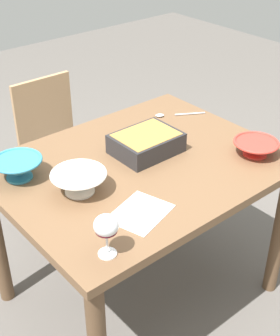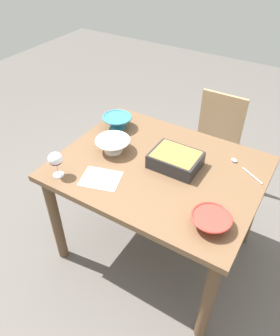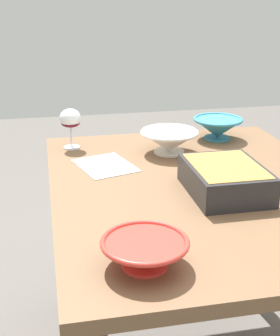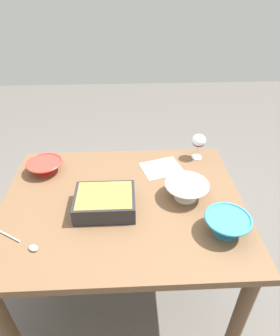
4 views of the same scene
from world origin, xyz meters
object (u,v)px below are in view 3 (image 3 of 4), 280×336
(casserole_dish, at_px, (225,178))
(mixing_bowl, at_px, (218,127))
(small_bowl, at_px, (169,140))
(serving_bowl, at_px, (145,251))
(napkin, at_px, (105,166))
(dining_table, at_px, (198,216))
(wine_glass, at_px, (70,120))

(casserole_dish, distance_m, mixing_bowl, 0.56)
(small_bowl, bearing_deg, serving_bowl, 161.25)
(small_bowl, distance_m, napkin, 0.28)
(dining_table, relative_size, casserole_dish, 4.22)
(napkin, bearing_deg, dining_table, -129.59)
(serving_bowl, bearing_deg, small_bowl, -18.75)
(dining_table, xyz_separation_m, wine_glass, (0.45, 0.38, 0.23))
(serving_bowl, bearing_deg, casserole_dish, -42.62)
(casserole_dish, height_order, napkin, casserole_dish)
(dining_table, height_order, small_bowl, small_bowl)
(casserole_dish, height_order, mixing_bowl, same)
(dining_table, distance_m, wine_glass, 0.63)
(mixing_bowl, height_order, serving_bowl, mixing_bowl)
(dining_table, distance_m, small_bowl, 0.36)
(dining_table, relative_size, serving_bowl, 5.98)
(small_bowl, relative_size, napkin, 1.00)
(serving_bowl, height_order, napkin, serving_bowl)
(casserole_dish, distance_m, serving_bowl, 0.48)
(wine_glass, height_order, serving_bowl, wine_glass)
(casserole_dish, bearing_deg, dining_table, 33.38)
(casserole_dish, height_order, small_bowl, casserole_dish)
(mixing_bowl, height_order, napkin, mixing_bowl)
(dining_table, xyz_separation_m, casserole_dish, (-0.08, -0.05, 0.16))
(mixing_bowl, height_order, small_bowl, mixing_bowl)
(wine_glass, relative_size, mixing_bowl, 0.78)
(casserole_dish, bearing_deg, mixing_bowl, -17.86)
(casserole_dish, distance_m, napkin, 0.45)
(dining_table, xyz_separation_m, serving_bowl, (-0.44, 0.27, 0.15))
(dining_table, bearing_deg, napkin, 50.41)
(wine_glass, bearing_deg, serving_bowl, -173.39)
(small_bowl, bearing_deg, mixing_bowl, -61.14)
(serving_bowl, bearing_deg, mixing_bowl, -29.27)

